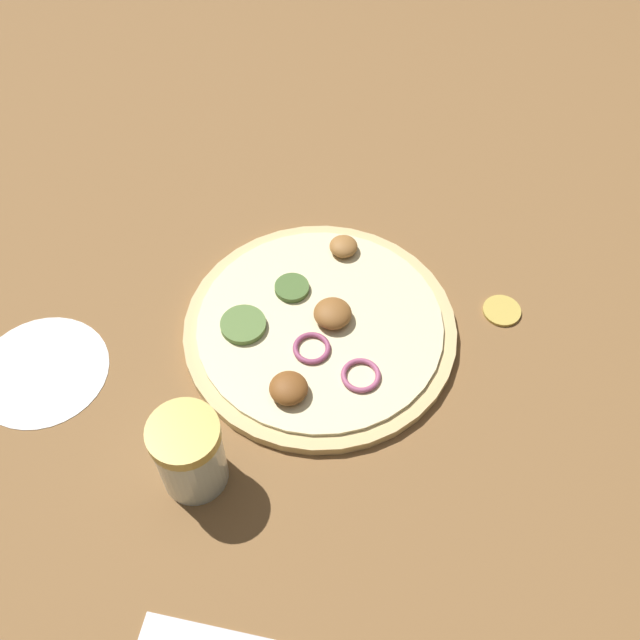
% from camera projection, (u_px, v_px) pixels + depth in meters
% --- Properties ---
extents(ground_plane, '(3.00, 3.00, 0.00)m').
position_uv_depth(ground_plane, '(320.00, 332.00, 0.75)').
color(ground_plane, brown).
extents(pizza, '(0.27, 0.27, 0.03)m').
position_uv_depth(pizza, '(319.00, 328.00, 0.74)').
color(pizza, '#D6B77A').
rests_on(pizza, ground_plane).
extents(spice_jar, '(0.06, 0.06, 0.08)m').
position_uv_depth(spice_jar, '(189.00, 453.00, 0.62)').
color(spice_jar, silver).
rests_on(spice_jar, ground_plane).
extents(loose_cap, '(0.04, 0.04, 0.01)m').
position_uv_depth(loose_cap, '(502.00, 310.00, 0.76)').
color(loose_cap, gold).
rests_on(loose_cap, ground_plane).
extents(flour_patch, '(0.13, 0.13, 0.00)m').
position_uv_depth(flour_patch, '(42.00, 371.00, 0.72)').
color(flour_patch, white).
rests_on(flour_patch, ground_plane).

